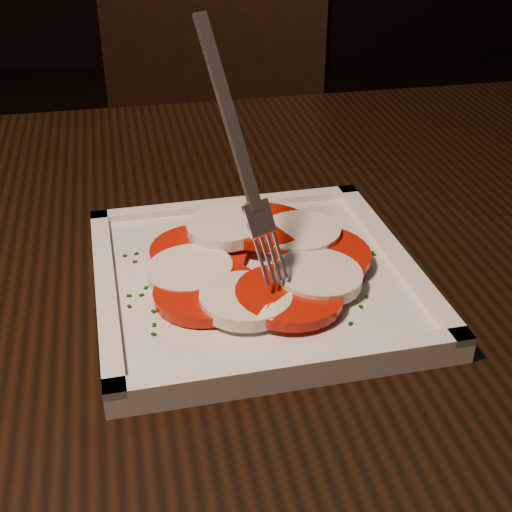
% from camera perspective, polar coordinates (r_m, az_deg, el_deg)
% --- Properties ---
extents(table, '(1.24, 0.86, 0.75)m').
position_cam_1_polar(table, '(0.68, -0.10, -6.58)').
color(table, black).
rests_on(table, ground).
extents(chair, '(0.55, 0.55, 0.93)m').
position_cam_1_polar(chair, '(1.31, -4.66, 6.84)').
color(chair, black).
rests_on(chair, ground).
extents(plate, '(0.27, 0.27, 0.01)m').
position_cam_1_polar(plate, '(0.57, -0.00, -1.95)').
color(plate, silver).
rests_on(plate, table).
extents(caprese_salad, '(0.21, 0.20, 0.02)m').
position_cam_1_polar(caprese_salad, '(0.56, 0.01, -0.45)').
color(caprese_salad, '#BA0F04').
rests_on(caprese_salad, plate).
extents(fork, '(0.08, 0.10, 0.17)m').
position_cam_1_polar(fork, '(0.51, -2.15, 8.85)').
color(fork, white).
rests_on(fork, caprese_salad).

